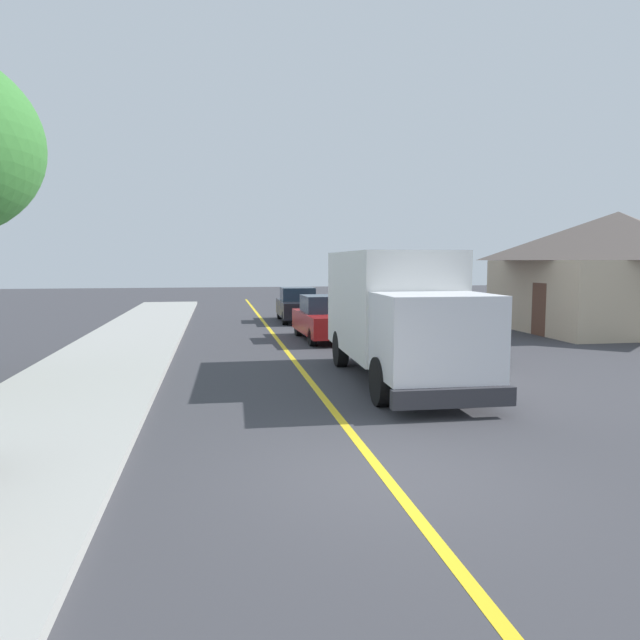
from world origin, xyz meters
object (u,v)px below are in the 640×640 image
box_truck (397,309)px  parked_car_mid (298,305)px  parked_car_near (325,319)px  stop_sign (425,293)px  house_across_street (616,269)px  parked_van_across (450,328)px

box_truck → parked_car_mid: box_truck is taller
parked_car_near → parked_car_mid: size_ratio=1.01×
stop_sign → parked_car_mid: bearing=110.7°
box_truck → house_across_street: 14.86m
box_truck → house_across_street: (12.31, 8.28, 0.87)m
parked_car_near → parked_van_across: same height
box_truck → parked_van_across: size_ratio=1.64×
parked_car_near → parked_car_mid: bearing=90.7°
box_truck → stop_sign: bearing=63.2°
house_across_street → parked_car_mid: bearing=154.5°
parked_car_near → parked_car_mid: (-0.08, 6.88, 0.00)m
parked_van_across → box_truck: bearing=-128.5°
parked_car_near → parked_car_mid: 6.88m
parked_car_near → house_across_street: (12.72, 0.78, 1.85)m
box_truck → parked_car_near: bearing=93.1°
box_truck → parked_car_mid: size_ratio=1.63×
parked_car_near → stop_sign: 3.90m
parked_van_across → parked_car_near: bearing=132.8°
box_truck → parked_van_across: box_truck is taller
parked_car_near → parked_van_across: size_ratio=1.01×
box_truck → stop_sign: size_ratio=2.73×
parked_car_mid → house_across_street: 14.30m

